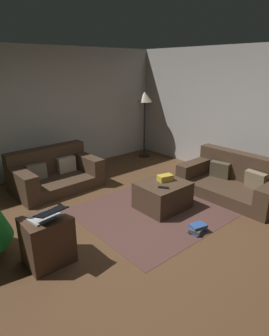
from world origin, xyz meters
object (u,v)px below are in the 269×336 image
Objects in this scene: laptop at (47,215)px; book_stack at (197,229)px; ottoman at (163,195)px; corner_lamp at (145,102)px; side_table at (48,240)px; couch_left at (54,173)px; couch_right at (235,181)px; gift_box at (165,178)px; tv_remote at (164,187)px.

laptop reaches higher than book_stack.
corner_lamp is (1.69, 2.29, 1.16)m from ottoman.
laptop is at bearing -176.11° from ottoman.
side_table is 0.35m from laptop.
couch_left is 2.30m from side_table.
couch_left is at bearing 116.14° from ottoman.
couch_right is 2.27× the size of ottoman.
gift_box is at bearing 5.03° from laptop.
ottoman is 0.88m from book_stack.
corner_lamp is (0.33, 2.77, 1.12)m from couch_right.
couch_left is at bearing 77.13° from tv_remote.
gift_box is (-1.26, 0.53, 0.23)m from couch_right.
corner_lamp is at bearing 54.65° from gift_box.
couch_right is at bearing -22.83° from gift_box.
laptop is at bearing 145.61° from tv_remote.
couch_right is at bearing 131.85° from couch_left.
laptop is at bearing -81.38° from side_table.
ottoman is 0.31m from tv_remote.
couch_left is 5.61× the size of book_stack.
corner_lamp is at bearing 32.63° from side_table.
laptop is (-3.37, 0.34, 0.38)m from couch_right.
couch_right is 1.38m from gift_box.
ottoman is at bearing 69.47° from couch_right.
side_table is 2.07× the size of book_stack.
ottoman is 3.07m from corner_lamp.
side_table reaches higher than gift_box.
corner_lamp is (1.83, 2.44, 0.93)m from tv_remote.
corner_lamp is at bearing 59.35° from book_stack.
couch_right reaches higher than ottoman.
ottoman is at bearing 114.44° from couch_left.
corner_lamp reaches higher than book_stack.
side_table is (-2.12, -0.13, -0.19)m from gift_box.
gift_box is 1.50× the size of tv_remote.
side_table is (-2.02, -0.08, 0.08)m from ottoman.
couch_left is 0.98× the size of corner_lamp.
tv_remote is at bearing 109.50° from couch_left.
gift_box is 0.41× the size of side_table.
side_table is 0.36× the size of corner_lamp.
couch_right is 7.34× the size of gift_box.
laptop reaches higher than tv_remote.
couch_right reaches higher than tv_remote.
tv_remote is 0.27× the size of side_table.
book_stack is at bearing 104.05° from couch_left.
tv_remote reaches higher than book_stack.
couch_left is 0.90× the size of couch_right.
tv_remote is 0.80m from book_stack.
couch_right is 1.55m from tv_remote.
couch_right is 6.23× the size of book_stack.
couch_right is at bearing -6.69° from side_table.
side_table is at bearing -176.39° from gift_box.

